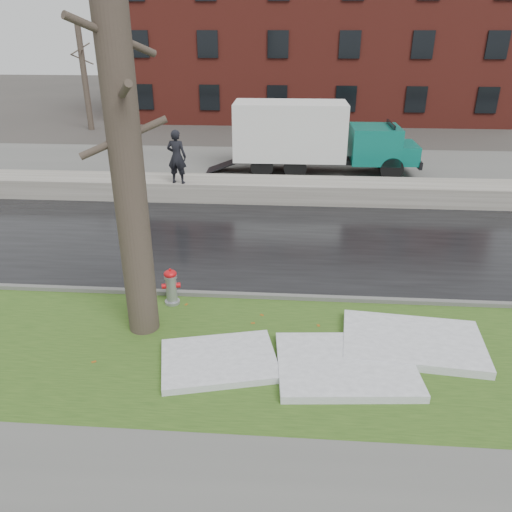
# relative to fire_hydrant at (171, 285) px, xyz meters

# --- Properties ---
(ground) EXTENTS (120.00, 120.00, 0.00)m
(ground) POSITION_rel_fire_hydrant_xyz_m (1.85, -0.60, -0.52)
(ground) COLOR #47423D
(ground) RESTS_ON ground
(verge) EXTENTS (60.00, 4.50, 0.04)m
(verge) POSITION_rel_fire_hydrant_xyz_m (1.85, -1.85, -0.50)
(verge) COLOR #2C4B19
(verge) RESTS_ON ground
(road) EXTENTS (60.00, 7.00, 0.03)m
(road) POSITION_rel_fire_hydrant_xyz_m (1.85, 3.90, -0.51)
(road) COLOR black
(road) RESTS_ON ground
(parking_lot) EXTENTS (60.00, 9.00, 0.03)m
(parking_lot) POSITION_rel_fire_hydrant_xyz_m (1.85, 12.40, -0.51)
(parking_lot) COLOR slate
(parking_lot) RESTS_ON ground
(curb) EXTENTS (60.00, 0.15, 0.14)m
(curb) POSITION_rel_fire_hydrant_xyz_m (1.85, 0.40, -0.45)
(curb) COLOR slate
(curb) RESTS_ON ground
(snowbank) EXTENTS (60.00, 1.60, 0.75)m
(snowbank) POSITION_rel_fire_hydrant_xyz_m (1.85, 8.10, -0.15)
(snowbank) COLOR #B1ABA2
(snowbank) RESTS_ON ground
(brick_building) EXTENTS (26.00, 12.00, 10.00)m
(brick_building) POSITION_rel_fire_hydrant_xyz_m (3.85, 29.40, 4.48)
(brick_building) COLOR maroon
(brick_building) RESTS_ON ground
(bg_tree_left) EXTENTS (1.40, 1.62, 6.50)m
(bg_tree_left) POSITION_rel_fire_hydrant_xyz_m (-10.15, 21.40, 2.81)
(bg_tree_left) COLOR brown
(bg_tree_left) RESTS_ON ground
(bg_tree_center) EXTENTS (1.40, 1.62, 6.50)m
(bg_tree_center) POSITION_rel_fire_hydrant_xyz_m (-4.15, 25.40, 2.81)
(bg_tree_center) COLOR brown
(bg_tree_center) RESTS_ON ground
(fire_hydrant) EXTENTS (0.45, 0.41, 0.90)m
(fire_hydrant) POSITION_rel_fire_hydrant_xyz_m (0.00, 0.00, 0.00)
(fire_hydrant) COLOR #9B9EA3
(fire_hydrant) RESTS_ON verge
(tree) EXTENTS (1.58, 1.81, 8.02)m
(tree) POSITION_rel_fire_hydrant_xyz_m (-0.37, -1.08, 3.56)
(tree) COLOR brown
(tree) RESTS_ON verge
(box_truck) EXTENTS (9.27, 2.28, 3.09)m
(box_truck) POSITION_rel_fire_hydrant_xyz_m (3.58, 12.01, 1.11)
(box_truck) COLOR black
(box_truck) RESTS_ON ground
(worker) EXTENTS (0.77, 0.57, 1.96)m
(worker) POSITION_rel_fire_hydrant_xyz_m (-1.44, 7.50, 1.21)
(worker) COLOR black
(worker) RESTS_ON snowbank
(snow_patch_near) EXTENTS (2.75, 2.20, 0.16)m
(snow_patch_near) POSITION_rel_fire_hydrant_xyz_m (3.89, -2.23, -0.40)
(snow_patch_near) COLOR white
(snow_patch_near) RESTS_ON verge
(snow_patch_far) EXTENTS (2.52, 2.07, 0.14)m
(snow_patch_far) POSITION_rel_fire_hydrant_xyz_m (1.44, -2.24, -0.41)
(snow_patch_far) COLOR white
(snow_patch_far) RESTS_ON verge
(snow_patch_side) EXTENTS (2.97, 2.07, 0.18)m
(snow_patch_side) POSITION_rel_fire_hydrant_xyz_m (5.33, -1.35, -0.39)
(snow_patch_side) COLOR white
(snow_patch_side) RESTS_ON verge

